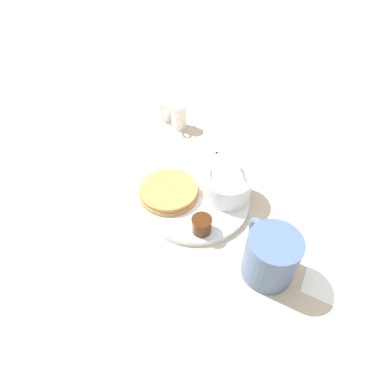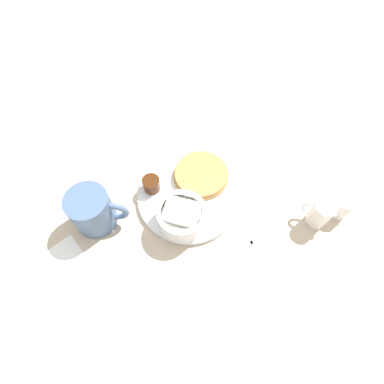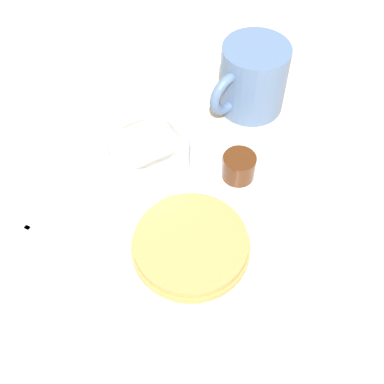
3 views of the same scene
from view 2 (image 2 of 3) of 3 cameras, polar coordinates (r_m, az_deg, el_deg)
The scene contains 11 objects.
ground_plane at distance 0.68m, azimuth -0.57°, elevation -0.99°, with size 4.00×4.00×0.00m, color #C6B299.
plate at distance 0.68m, azimuth -0.57°, elevation -0.75°, with size 0.23×0.23×0.01m.
pancake_stack at distance 0.69m, azimuth 1.75°, elevation 3.31°, with size 0.13×0.13×0.02m.
bowl at distance 0.62m, azimuth -1.95°, elevation -4.60°, with size 0.10×0.10×0.05m.
syrup_cup at distance 0.67m, azimuth -7.74°, elevation 1.51°, with size 0.04×0.04×0.03m.
butter_ramekin at distance 0.62m, azimuth -3.30°, elevation -5.67°, with size 0.05×0.05×0.05m.
coffee_mug at distance 0.65m, azimuth -18.32°, elevation -3.40°, with size 0.11×0.09×0.09m.
creamer_pitcher_near at distance 0.68m, azimuth 23.19°, elevation -3.85°, with size 0.07×0.04×0.07m.
creamer_pitcher_far at distance 0.72m, azimuth 26.56°, elevation -2.43°, with size 0.06×0.04×0.06m.
fork at distance 0.64m, azimuth 9.94°, elevation -9.85°, with size 0.09×0.12×0.00m.
napkin at distance 0.67m, azimuth -22.92°, elevation -13.72°, with size 0.14×0.12×0.00m.
Camera 2 is at (-0.21, 0.25, 0.60)m, focal length 28.00 mm.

